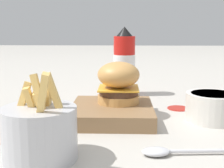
{
  "coord_description": "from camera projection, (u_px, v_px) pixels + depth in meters",
  "views": [
    {
      "loc": [
        -0.71,
        0.01,
        0.21
      ],
      "look_at": [
        -0.01,
        0.04,
        0.08
      ],
      "focal_mm": 50.0,
      "sensor_mm": 36.0,
      "label": 1
    }
  ],
  "objects": [
    {
      "name": "side_bowl",
      "position": [
        213.0,
        106.0,
        0.71
      ],
      "size": [
        0.12,
        0.12,
        0.06
      ],
      "color": "silver",
      "rests_on": "ground_plane"
    },
    {
      "name": "ground_plane",
      "position": [
        127.0,
        118.0,
        0.73
      ],
      "size": [
        6.0,
        6.0,
        0.0
      ],
      "primitive_type": "plane",
      "color": "#B7B2A8"
    },
    {
      "name": "burger",
      "position": [
        119.0,
        82.0,
        0.73
      ],
      "size": [
        0.1,
        0.1,
        0.1
      ],
      "color": "tan",
      "rests_on": "serving_board"
    },
    {
      "name": "ketchup_puddle",
      "position": [
        179.0,
        108.0,
        0.82
      ],
      "size": [
        0.06,
        0.06,
        0.0
      ],
      "color": "#B21E14",
      "rests_on": "ground_plane"
    },
    {
      "name": "serving_board",
      "position": [
        112.0,
        112.0,
        0.72
      ],
      "size": [
        0.2,
        0.19,
        0.03
      ],
      "color": "olive",
      "rests_on": "ground_plane"
    },
    {
      "name": "fries_basket",
      "position": [
        40.0,
        132.0,
        0.5
      ],
      "size": [
        0.12,
        0.12,
        0.15
      ],
      "color": "#B7B7BC",
      "rests_on": "ground_plane"
    },
    {
      "name": "spoon",
      "position": [
        165.0,
        151.0,
        0.52
      ],
      "size": [
        0.04,
        0.16,
        0.01
      ],
      "rotation": [
        0.0,
        0.0,
        1.64
      ],
      "color": "silver",
      "rests_on": "ground_plane"
    },
    {
      "name": "ketchup_bottle",
      "position": [
        124.0,
        64.0,
        0.97
      ],
      "size": [
        0.07,
        0.07,
        0.21
      ],
      "color": "red",
      "rests_on": "ground_plane"
    }
  ]
}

